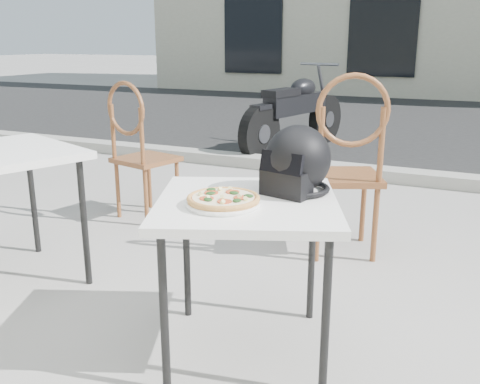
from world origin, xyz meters
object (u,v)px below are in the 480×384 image
at_px(cafe_table_main, 247,214).
at_px(motorcycle, 296,114).
at_px(helmet, 297,163).
at_px(cafe_chair_main, 347,157).
at_px(plate, 223,204).
at_px(pizza, 223,198).
at_px(cafe_chair_side, 138,144).

bearing_deg(cafe_table_main, motorcycle, 106.10).
bearing_deg(helmet, cafe_chair_main, 104.75).
bearing_deg(motorcycle, plate, -60.95).
bearing_deg(cafe_chair_main, pizza, 59.39).
bearing_deg(motorcycle, cafe_chair_main, -52.07).
xyz_separation_m(cafe_chair_main, cafe_chair_side, (-1.60, 0.08, -0.06)).
bearing_deg(plate, cafe_table_main, 66.43).
relative_size(pizza, motorcycle, 0.14).
distance_m(pizza, motorcycle, 4.63).
bearing_deg(motorcycle, pizza, -60.94).
relative_size(plate, motorcycle, 0.15).
height_order(plate, cafe_chair_side, cafe_chair_side).
height_order(cafe_chair_main, motorcycle, cafe_chair_main).
bearing_deg(pizza, cafe_table_main, 66.42).
height_order(cafe_table_main, motorcycle, motorcycle).
xyz_separation_m(cafe_chair_main, motorcycle, (-1.37, 3.09, -0.18)).
distance_m(pizza, helmet, 0.38).
xyz_separation_m(plate, cafe_chair_main, (0.17, 1.38, -0.07)).
bearing_deg(pizza, motorcycle, 105.08).
relative_size(cafe_table_main, motorcycle, 0.46).
bearing_deg(cafe_chair_side, cafe_table_main, 152.27).
distance_m(helmet, cafe_chair_main, 1.08).
bearing_deg(cafe_chair_side, plate, 148.83).
xyz_separation_m(plate, cafe_chair_side, (-1.43, 1.46, -0.12)).
bearing_deg(motorcycle, cafe_chair_side, -80.41).
height_order(cafe_table_main, helmet, helmet).
bearing_deg(motorcycle, helmet, -57.39).
relative_size(cafe_table_main, helmet, 2.74).
distance_m(plate, helmet, 0.39).
distance_m(cafe_chair_main, motorcycle, 3.39).
bearing_deg(cafe_chair_main, cafe_table_main, 61.06).
distance_m(pizza, cafe_chair_main, 1.39).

